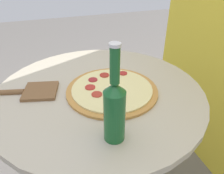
% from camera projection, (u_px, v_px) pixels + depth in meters
% --- Properties ---
extents(table, '(0.82, 0.82, 0.72)m').
position_uv_depth(table, '(100.00, 125.00, 0.96)').
color(table, '#B2A893').
rests_on(table, ground_plane).
extents(pizza, '(0.36, 0.36, 0.02)m').
position_uv_depth(pizza, '(112.00, 90.00, 0.85)').
color(pizza, '#B77F3D').
rests_on(pizza, table).
extents(beer_bottle, '(0.06, 0.06, 0.29)m').
position_uv_depth(beer_bottle, '(114.00, 108.00, 0.59)').
color(beer_bottle, '#195628').
rests_on(beer_bottle, table).
extents(pizza_paddle, '(0.15, 0.24, 0.02)m').
position_uv_depth(pizza_paddle, '(34.00, 91.00, 0.84)').
color(pizza_paddle, brown).
rests_on(pizza_paddle, table).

